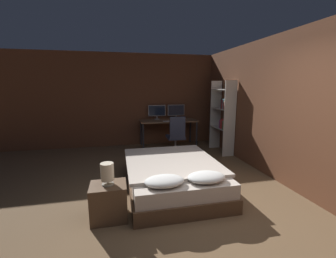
% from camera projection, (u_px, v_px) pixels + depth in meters
% --- Properties ---
extents(ground_plane, '(20.00, 20.00, 0.00)m').
position_uv_depth(ground_plane, '(216.00, 228.00, 2.84)').
color(ground_plane, brown).
extents(wall_back, '(12.00, 0.06, 2.70)m').
position_uv_depth(wall_back, '(156.00, 100.00, 6.80)').
color(wall_back, brown).
rests_on(wall_back, ground_plane).
extents(wall_side_right, '(0.06, 12.00, 2.70)m').
position_uv_depth(wall_side_right, '(269.00, 108.00, 4.40)').
color(wall_side_right, brown).
rests_on(wall_side_right, ground_plane).
extents(bed, '(1.55, 2.05, 0.57)m').
position_uv_depth(bed, '(173.00, 175.00, 3.88)').
color(bed, brown).
rests_on(bed, ground_plane).
extents(nightstand, '(0.47, 0.40, 0.49)m').
position_uv_depth(nightstand, '(109.00, 202.00, 3.00)').
color(nightstand, brown).
rests_on(nightstand, ground_plane).
extents(bedside_lamp, '(0.17, 0.17, 0.30)m').
position_uv_depth(bedside_lamp, '(107.00, 172.00, 2.92)').
color(bedside_lamp, gray).
rests_on(bedside_lamp, nightstand).
extents(desk, '(1.66, 0.68, 0.78)m').
position_uv_depth(desk, '(168.00, 123.00, 6.60)').
color(desk, '#846042').
rests_on(desk, ground_plane).
extents(monitor_left, '(0.52, 0.16, 0.43)m').
position_uv_depth(monitor_left, '(157.00, 111.00, 6.70)').
color(monitor_left, '#B7B7BC').
rests_on(monitor_left, desk).
extents(monitor_right, '(0.52, 0.16, 0.43)m').
position_uv_depth(monitor_right, '(176.00, 111.00, 6.83)').
color(monitor_right, '#B7B7BC').
rests_on(monitor_right, desk).
extents(keyboard, '(0.41, 0.13, 0.02)m').
position_uv_depth(keyboard, '(170.00, 121.00, 6.36)').
color(keyboard, '#B7B7BC').
rests_on(keyboard, desk).
extents(computer_mouse, '(0.07, 0.05, 0.04)m').
position_uv_depth(computer_mouse, '(180.00, 120.00, 6.42)').
color(computer_mouse, '#B7B7BC').
rests_on(computer_mouse, desk).
extents(office_chair, '(0.52, 0.52, 1.00)m').
position_uv_depth(office_chair, '(176.00, 139.00, 5.90)').
color(office_chair, black).
rests_on(office_chair, ground_plane).
extents(bookshelf, '(0.31, 0.85, 1.90)m').
position_uv_depth(bookshelf, '(224.00, 114.00, 5.86)').
color(bookshelf, beige).
rests_on(bookshelf, ground_plane).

